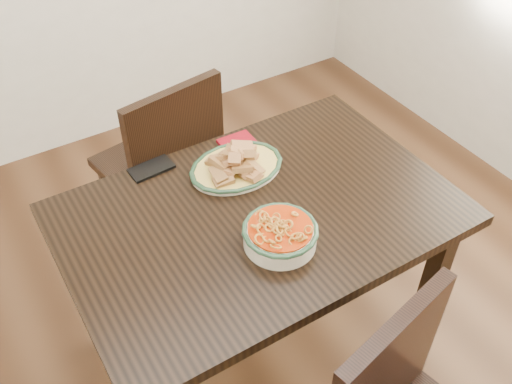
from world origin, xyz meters
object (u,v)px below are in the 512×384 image
smartphone (151,168)px  dining_table (259,232)px  noodle_bowl (280,233)px  chair_far (165,161)px  fish_plate (236,159)px

smartphone → dining_table: bearing=-63.8°
noodle_bowl → smartphone: (-0.18, 0.50, -0.04)m
chair_far → smartphone: size_ratio=6.13×
dining_table → smartphone: bearing=120.0°
chair_far → fish_plate: 0.55m
dining_table → chair_far: 0.68m
noodle_bowl → smartphone: 0.54m
dining_table → fish_plate: size_ratio=3.78×
chair_far → smartphone: chair_far is taller
fish_plate → smartphone: (-0.24, 0.15, -0.04)m
fish_plate → noodle_bowl: 0.36m
dining_table → smartphone: 0.42m
chair_far → noodle_bowl: 0.87m
dining_table → chair_far: size_ratio=1.35×
dining_table → smartphone: size_ratio=8.28×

